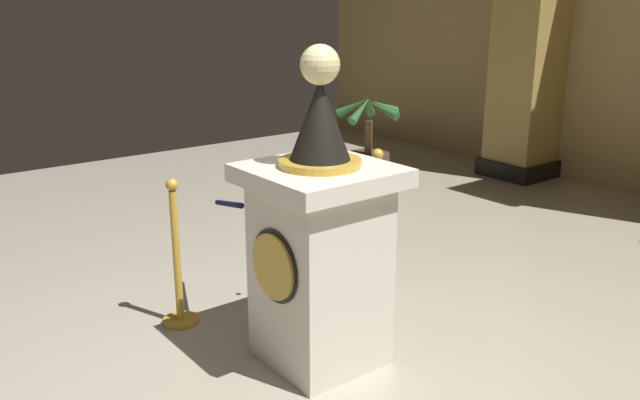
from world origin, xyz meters
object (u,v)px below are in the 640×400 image
object	(u,v)px
pedestal_clock	(319,245)
stanchion_far	(178,275)
potted_palm_left	(368,164)
stanchion_near	(376,243)

from	to	relation	value
pedestal_clock	stanchion_far	xyz separation A→B (m)	(-0.93, -0.45, -0.38)
pedestal_clock	potted_palm_left	xyz separation A→B (m)	(-2.42, 2.54, -0.37)
stanchion_near	potted_palm_left	size ratio (longest dim) A/B	0.95
stanchion_near	potted_palm_left	bearing A→B (deg)	139.42
stanchion_near	stanchion_far	size ratio (longest dim) A/B	1.08
stanchion_far	potted_palm_left	world-z (taller)	potted_palm_left
pedestal_clock	potted_palm_left	distance (m)	3.53
stanchion_far	potted_palm_left	xyz separation A→B (m)	(-1.49, 2.99, 0.01)
stanchion_far	potted_palm_left	size ratio (longest dim) A/B	0.87
stanchion_near	potted_palm_left	xyz separation A→B (m)	(-1.91, 1.63, -0.02)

